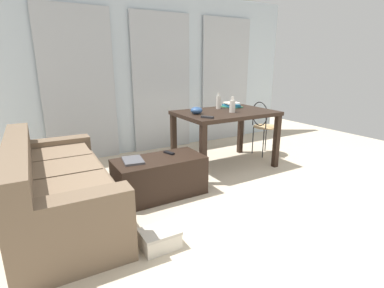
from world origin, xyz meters
TOP-DOWN VIEW (x-y plane):
  - ground_plane at (0.00, 1.19)m, footprint 7.62×7.62m
  - wall_back at (0.00, 3.18)m, footprint 5.11×0.10m
  - curtains at (0.00, 3.09)m, footprint 3.64×0.03m
  - couch at (-1.88, 1.39)m, footprint 0.88×1.92m
  - coffee_table at (-0.83, 1.39)m, footprint 0.98×0.48m
  - craft_table at (0.36, 1.80)m, footprint 1.32×0.89m
  - wire_chair at (1.18, 1.92)m, footprint 0.38×0.39m
  - bottle_near at (0.38, 1.68)m, footprint 0.08×0.08m
  - bottle_far at (0.40, 2.04)m, footprint 0.07×0.07m
  - bowl at (-0.10, 1.83)m, footprint 0.16×0.16m
  - book_stack at (0.66, 2.06)m, footprint 0.25×0.31m
  - tv_remote_on_table at (-0.14, 1.50)m, footprint 0.12×0.16m
  - tv_remote_primary at (-0.67, 1.48)m, footprint 0.09×0.15m
  - magazine at (-1.12, 1.43)m, footprint 0.24×0.31m
  - shoebox at (-1.23, 0.51)m, footprint 0.30×0.24m

SIDE VIEW (x-z plane):
  - ground_plane at x=0.00m, z-range 0.00..0.00m
  - shoebox at x=-1.23m, z-range 0.00..0.15m
  - coffee_table at x=-0.83m, z-range 0.00..0.43m
  - couch at x=-1.88m, z-range -0.08..0.70m
  - tv_remote_primary at x=-0.67m, z-range 0.43..0.45m
  - magazine at x=-1.12m, z-range 0.43..0.46m
  - wire_chair at x=1.18m, z-range 0.11..0.97m
  - craft_table at x=0.36m, z-range 0.29..1.09m
  - tv_remote_on_table at x=-0.14m, z-range 0.79..0.82m
  - book_stack at x=0.66m, z-range 0.79..0.86m
  - bowl at x=-0.10m, z-range 0.79..0.89m
  - bottle_near at x=0.38m, z-range 0.78..0.99m
  - bottle_far at x=0.40m, z-range 0.78..1.01m
  - curtains at x=0.00m, z-range 0.00..2.21m
  - wall_back at x=0.00m, z-range 0.00..2.53m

